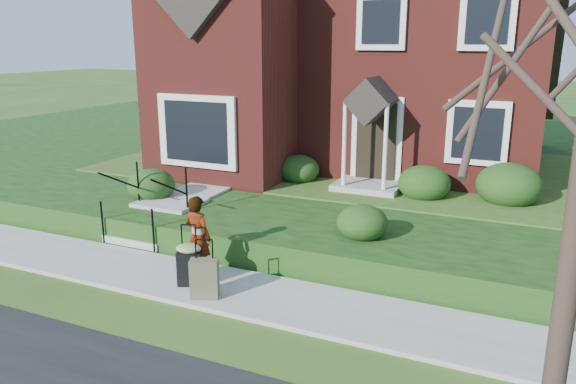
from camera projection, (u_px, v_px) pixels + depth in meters
The scene contains 10 objects.
ground at pixel (211, 288), 9.78m from camera, with size 120.00×120.00×0.00m, color #2D5119.
sidewalk at pixel (210, 286), 9.77m from camera, with size 60.00×1.60×0.08m, color #9E9B93.
terrace at pixel (504, 168), 17.66m from camera, with size 44.00×20.00×0.60m, color #113B10.
walkway at pixel (230, 178), 15.01m from camera, with size 1.20×6.00×0.06m, color #9E9B93.
main_house at pixel (369, 3), 16.92m from camera, with size 10.40×10.20×9.40m.
front_steps at pixel (158, 215), 12.28m from camera, with size 1.40×2.02×1.50m.
foundation_shrubs at pixel (331, 175), 13.52m from camera, with size 9.85×4.81×1.02m.
woman at pixel (198, 237), 9.83m from camera, with size 0.55×0.36×1.51m, color #999999.
suitcase_black at pixel (189, 262), 9.62m from camera, with size 0.56×0.51×1.09m.
suitcase_olive at pixel (204, 278), 9.17m from camera, with size 0.52×0.41×0.99m.
Camera 1 is at (4.98, -7.62, 4.17)m, focal length 35.00 mm.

